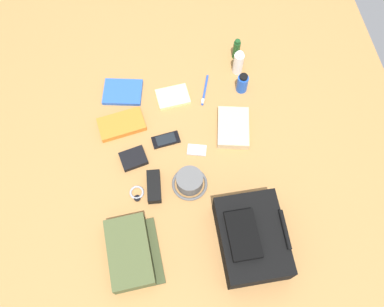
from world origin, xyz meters
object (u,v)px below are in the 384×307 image
media_player (197,150)px  sunglasses_case (154,187)px  folded_towel (233,128)px  paperback_novel (123,92)px  toothpaste_tube (238,63)px  wallet (133,158)px  toothbrush (205,91)px  wristwatch (137,193)px  deodorant_spray (242,83)px  travel_guidebook (122,125)px  bucket_hat (190,182)px  cell_phone (166,140)px  notepad (173,97)px  toiletry_pouch (131,252)px  shampoo_bottle (236,49)px  backpack (251,238)px

media_player → sunglasses_case: size_ratio=0.67×
folded_towel → paperback_novel: bearing=-118.8°
toothpaste_tube → wallet: bearing=-52.8°
toothbrush → wristwatch: bearing=-37.6°
deodorant_spray → paperback_novel: (-0.06, -0.57, -0.04)m
travel_guidebook → toothbrush: bearing=107.9°
toothpaste_tube → toothbrush: size_ratio=0.80×
media_player → travel_guidebook: bearing=-118.0°
bucket_hat → media_player: size_ratio=1.63×
paperback_novel → cell_phone: bearing=32.0°
bucket_hat → notepad: bearing=-177.4°
folded_towel → wristwatch: bearing=-61.4°
media_player → notepad: bearing=-166.1°
toiletry_pouch → cell_phone: size_ratio=2.20×
wristwatch → notepad: bearing=155.8°
toothbrush → notepad: size_ratio=1.11×
toiletry_pouch → bucket_hat: size_ratio=1.89×
toothbrush → sunglasses_case: 0.54m
shampoo_bottle → toothbrush: size_ratio=0.71×
toiletry_pouch → wallet: (-0.41, 0.04, -0.02)m
paperback_novel → bucket_hat: bearing=26.7°
bucket_hat → media_player: 0.17m
media_player → wristwatch: (0.17, -0.28, 0.00)m
cell_phone → backpack: bearing=29.3°
toiletry_pouch → notepad: size_ratio=1.93×
sunglasses_case → media_player: bearing=129.7°
toothpaste_tube → bucket_hat: bearing=-29.1°
toothbrush → travel_guidebook: bearing=-72.1°
bucket_hat → paperback_novel: bucket_hat is taller
shampoo_bottle → paperback_novel: size_ratio=0.59×
shampoo_bottle → travel_guidebook: size_ratio=0.53×
toothpaste_tube → shampoo_bottle: bearing=174.7°
paperback_novel → wristwatch: (0.52, 0.03, -0.00)m
media_player → toothbrush: (-0.30, 0.08, 0.00)m
bucket_hat → wristwatch: (0.01, -0.23, -0.03)m
backpack → cell_phone: backpack is taller
cell_phone → wristwatch: size_ratio=1.86×
backpack → notepad: size_ratio=2.26×
backpack → bucket_hat: backpack is taller
paperback_novel → cell_phone: paperback_novel is taller
backpack → folded_towel: bearing=176.9°
shampoo_bottle → media_player: shampoo_bottle is taller
cell_phone → bucket_hat: bearing=19.3°
toothpaste_tube → cell_phone: bearing=-49.3°
travel_guidebook → sunglasses_case: 0.35m
backpack → wristwatch: 0.51m
bucket_hat → wristwatch: size_ratio=2.16×
wallet → notepad: size_ratio=0.73×
wristwatch → wallet: wallet is taller
paperback_novel → sunglasses_case: 0.51m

